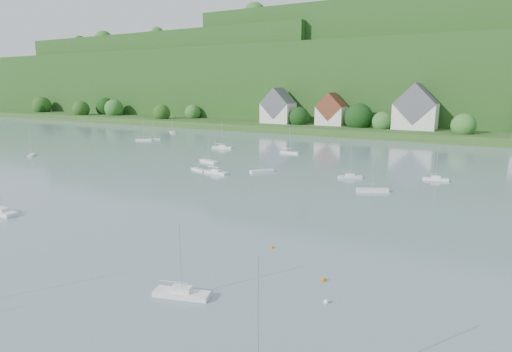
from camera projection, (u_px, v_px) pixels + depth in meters
The scene contains 11 objects.
far_shore_strip at pixel (407, 130), 181.41m from camera, with size 600.00×60.00×3.00m, color #2A501E.
forested_ridge at pixel (435, 80), 235.00m from camera, with size 620.00×181.22×69.89m.
village_building_0 at pixel (278, 109), 195.44m from camera, with size 14.00×10.40×16.00m.
village_building_1 at pixel (331, 112), 185.15m from camera, with size 12.00×9.36×14.00m.
village_building_2 at pixel (416, 111), 166.98m from camera, with size 16.00×11.44×18.00m.
near_sailboat_3 at pixel (182, 293), 40.68m from camera, with size 5.65×3.02×7.35m.
near_sailboat_6 at pixel (2, 212), 66.81m from camera, with size 6.20×2.12×8.23m.
mooring_buoy_2 at pixel (323, 281), 44.06m from camera, with size 0.50×0.50×0.50m, color #D77100.
mooring_buoy_3 at pixel (272, 248), 53.07m from camera, with size 0.41×0.41×0.41m, color #D77100.
mooring_buoy_4 at pixel (326, 303), 39.52m from camera, with size 0.49×0.49×0.49m, color white.
far_sailboat_cluster at pixel (363, 164), 107.58m from camera, with size 200.50×72.91×8.71m.
Camera 1 is at (34.33, 10.44, 19.78)m, focal length 29.87 mm.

